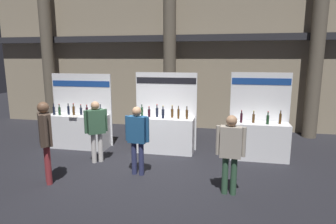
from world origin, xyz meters
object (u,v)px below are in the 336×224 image
Objects in this scene: exhibitor_booth_1 at (164,131)px; visitor_0 at (230,148)px; visitor_3 at (137,135)px; visitor_1 at (96,126)px; visitor_2 at (45,135)px; exhibitor_booth_0 at (79,128)px; exhibitor_booth_2 at (259,137)px.

exhibitor_booth_1 is 3.05m from visitor_0.
visitor_3 is (-0.24, -1.80, 0.36)m from exhibitor_booth_1.
visitor_1 is 0.90× the size of visitor_2.
visitor_1 is (1.13, -1.12, 0.39)m from exhibitor_booth_0.
exhibitor_booth_2 is 2.48m from visitor_0.
visitor_2 is at bearing 7.79° from visitor_0.
exhibitor_booth_0 is at bearing -29.95° from visitor_3.
visitor_0 is 3.91m from visitor_2.
exhibitor_booth_1 is at bearing 178.63° from exhibitor_booth_2.
exhibitor_booth_2 reaches higher than visitor_0.
exhibitor_booth_0 is 5.33m from exhibitor_booth_2.
exhibitor_booth_0 reaches higher than visitor_1.
visitor_1 is (-1.54, -1.22, 0.38)m from exhibitor_booth_1.
exhibitor_booth_1 is 2.67m from exhibitor_booth_2.
exhibitor_booth_1 reaches higher than visitor_1.
visitor_2 is at bearing -151.27° from exhibitor_booth_2.
visitor_2 reaches higher than visitor_0.
visitor_3 is (1.79, 0.84, -0.14)m from visitor_2.
visitor_0 reaches higher than visitor_1.
exhibitor_booth_2 is at bearing -23.96° from visitor_1.
visitor_1 is at bearing -18.82° from visitor_3.
visitor_3 is (1.30, -0.57, -0.02)m from visitor_1.
exhibitor_booth_2 is 1.43× the size of visitor_3.
visitor_3 is (-2.91, -1.73, 0.36)m from exhibitor_booth_2.
visitor_1 is at bearing -14.76° from visitor_0.
visitor_3 is at bearing -63.20° from visitor_1.
exhibitor_booth_2 reaches higher than visitor_1.
exhibitor_booth_0 is 1.37× the size of visitor_0.
exhibitor_booth_1 is at bearing 103.01° from visitor_2.
visitor_1 and visitor_3 have the same top height.
exhibitor_booth_1 is at bearing -92.69° from visitor_3.
exhibitor_booth_1 is at bearing 2.24° from exhibitor_booth_0.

